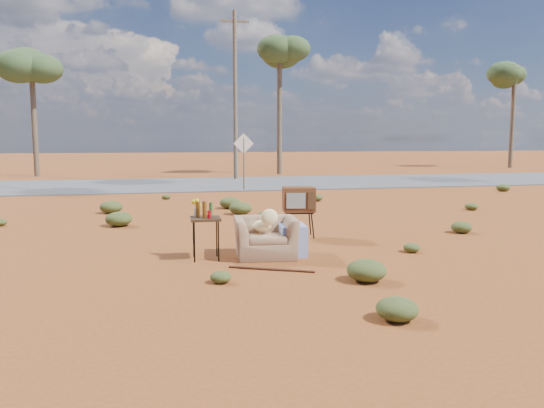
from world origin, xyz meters
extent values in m
plane|color=brown|center=(0.00, 0.00, 0.00)|extent=(140.00, 140.00, 0.00)
cube|color=#565659|center=(0.00, 15.00, 0.02)|extent=(140.00, 7.00, 0.04)
imported|color=#8E6B4D|center=(-0.02, 0.48, 0.45)|extent=(1.08, 0.75, 0.90)
ellipsoid|color=#FCE29A|center=(-0.06, 0.53, 0.52)|extent=(0.32, 0.32, 0.19)
ellipsoid|color=#FCE29A|center=(0.02, 0.31, 0.69)|extent=(0.29, 0.14, 0.29)
cube|color=#213A97|center=(0.47, 0.54, 0.26)|extent=(0.48, 0.70, 0.52)
cube|color=black|center=(1.01, 2.11, 0.51)|extent=(0.62, 0.50, 0.03)
cylinder|color=black|center=(0.72, 1.95, 0.25)|extent=(0.03, 0.03, 0.51)
cylinder|color=black|center=(1.23, 1.88, 0.25)|extent=(0.03, 0.03, 0.51)
cylinder|color=black|center=(0.78, 2.34, 0.25)|extent=(0.03, 0.03, 0.51)
cylinder|color=black|center=(1.29, 2.27, 0.25)|extent=(0.03, 0.03, 0.51)
cube|color=#602C18|center=(1.01, 2.11, 0.77)|extent=(0.70, 0.57, 0.49)
cube|color=gray|center=(0.88, 1.87, 0.77)|extent=(0.38, 0.07, 0.31)
cube|color=#472D19|center=(1.19, 1.82, 0.77)|extent=(0.14, 0.04, 0.35)
cube|color=#332012|center=(-1.02, 0.48, 0.68)|extent=(0.50, 0.50, 0.04)
cylinder|color=black|center=(-1.22, 0.29, 0.34)|extent=(0.02, 0.02, 0.68)
cylinder|color=black|center=(-0.83, 0.28, 0.34)|extent=(0.02, 0.02, 0.68)
cylinder|color=black|center=(-1.21, 0.68, 0.34)|extent=(0.02, 0.02, 0.68)
cylinder|color=black|center=(-0.82, 0.67, 0.34)|extent=(0.02, 0.02, 0.68)
cylinder|color=#53300D|center=(-1.13, 0.53, 0.82)|extent=(0.07, 0.07, 0.25)
cylinder|color=#53300D|center=(-1.04, 0.40, 0.83)|extent=(0.06, 0.06, 0.27)
cylinder|color=#275424|center=(-0.92, 0.57, 0.81)|extent=(0.06, 0.06, 0.23)
cylinder|color=red|center=(-0.97, 0.38, 0.76)|extent=(0.06, 0.06, 0.13)
cylinder|color=silver|center=(-1.16, 0.63, 0.77)|extent=(0.08, 0.08, 0.14)
ellipsoid|color=yellow|center=(-1.16, 0.63, 0.92)|extent=(0.16, 0.16, 0.12)
cylinder|color=#522515|center=(-0.13, -0.49, 0.02)|extent=(1.22, 0.62, 0.04)
cylinder|color=brown|center=(1.50, 12.00, 1.00)|extent=(0.06, 0.06, 2.00)
cube|color=silver|center=(1.50, 12.00, 1.80)|extent=(0.78, 0.04, 0.78)
cylinder|color=brown|center=(-8.00, 22.00, 3.00)|extent=(0.28, 0.28, 6.00)
ellipsoid|color=#3F552B|center=(-8.00, 22.00, 5.50)|extent=(3.20, 3.20, 2.20)
cylinder|color=brown|center=(5.00, 21.00, 3.50)|extent=(0.28, 0.28, 7.00)
ellipsoid|color=#3F552B|center=(5.00, 21.00, 6.50)|extent=(3.20, 3.20, 2.20)
cylinder|color=brown|center=(22.00, 24.00, 3.25)|extent=(0.28, 0.28, 6.50)
ellipsoid|color=#3F552B|center=(22.00, 24.00, 6.00)|extent=(3.20, 3.20, 2.20)
cylinder|color=brown|center=(2.00, 17.50, 4.00)|extent=(0.20, 0.20, 8.00)
cube|color=brown|center=(2.00, 17.50, 7.50)|extent=(1.40, 0.10, 0.10)
ellipsoid|color=#485324|center=(4.50, 1.80, 0.12)|extent=(0.44, 0.44, 0.24)
ellipsoid|color=#485324|center=(-3.00, 6.50, 0.17)|extent=(0.60, 0.60, 0.33)
ellipsoid|color=#485324|center=(6.80, 5.00, 0.10)|extent=(0.36, 0.36, 0.20)
ellipsoid|color=#485324|center=(3.20, 8.00, 0.11)|extent=(0.40, 0.40, 0.22)
ellipsoid|color=#485324|center=(-1.50, 9.50, 0.08)|extent=(0.30, 0.30, 0.17)
camera|label=1|loc=(-1.79, -8.15, 1.98)|focal=35.00mm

